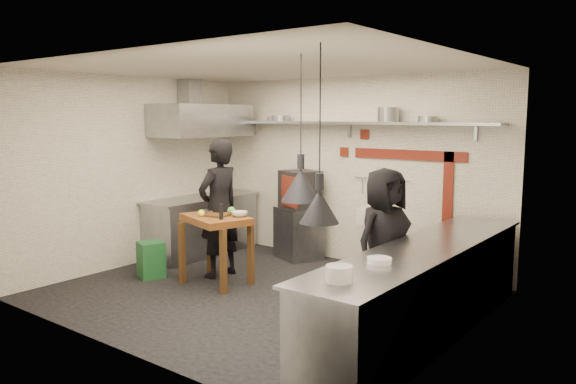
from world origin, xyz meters
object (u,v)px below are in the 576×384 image
Objects in this scene: oven_stand at (299,233)px; chef_left at (219,209)px; green_bin at (151,260)px; chef_right at (384,242)px; combi_oven at (300,189)px; prep_table at (216,250)px.

oven_stand is 1.61m from chef_left.
chef_left is at bearing -77.76° from oven_stand.
chef_right is at bearing 11.94° from green_bin.
chef_right is at bearing -9.58° from oven_stand.
chef_left is (-0.30, -1.49, -0.14)m from combi_oven.
chef_left is (0.70, 0.64, 0.70)m from green_bin.
combi_oven is at bearing 105.96° from prep_table.
chef_right is (2.24, -1.43, 0.43)m from oven_stand.
oven_stand is at bearing -117.64° from combi_oven.
prep_table is (-0.07, -1.79, -0.63)m from combi_oven.
chef_left is at bearing -78.18° from combi_oven.
oven_stand is 1.78m from prep_table.
combi_oven is 1.16× the size of green_bin.
oven_stand is 1.60× the size of green_bin.
prep_table is at bearing -68.69° from oven_stand.
combi_oven is 0.63× the size of prep_table.
chef_left reaches higher than combi_oven.
prep_table is at bearing 20.05° from green_bin.
combi_oven is 1.90m from prep_table.
green_bin is (-1.00, -2.13, -0.84)m from combi_oven.
green_bin is 3.34m from chef_right.
combi_oven is 0.30× the size of chef_left.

